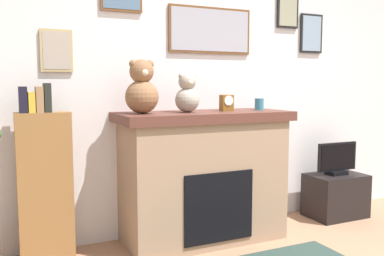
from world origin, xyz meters
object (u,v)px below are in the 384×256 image
(bookshelf, at_px, (45,182))
(teddy_bear_cream, at_px, (187,94))
(teddy_bear_grey, at_px, (142,89))
(television, at_px, (337,160))
(tv_stand, at_px, (336,195))
(mantel_clock, at_px, (227,103))
(fireplace, at_px, (203,176))
(candle_jar, at_px, (259,104))

(bookshelf, height_order, teddy_bear_cream, teddy_bear_cream)
(teddy_bear_grey, bearing_deg, television, 0.45)
(tv_stand, bearing_deg, mantel_clock, -179.18)
(fireplace, height_order, teddy_bear_cream, teddy_bear_cream)
(bookshelf, xyz_separation_m, candle_jar, (1.87, -0.12, 0.57))
(fireplace, distance_m, mantel_clock, 0.67)
(tv_stand, xyz_separation_m, television, (-0.00, -0.00, 0.38))
(candle_jar, relative_size, teddy_bear_grey, 0.25)
(teddy_bear_grey, bearing_deg, teddy_bear_cream, 0.02)
(teddy_bear_grey, height_order, teddy_bear_cream, teddy_bear_grey)
(fireplace, height_order, television, fireplace)
(tv_stand, xyz_separation_m, teddy_bear_cream, (-1.70, -0.02, 1.07))
(tv_stand, relative_size, teddy_bear_grey, 1.34)
(mantel_clock, bearing_deg, teddy_bear_cream, 179.84)
(teddy_bear_grey, bearing_deg, tv_stand, 0.49)
(tv_stand, bearing_deg, fireplace, 179.98)
(teddy_bear_grey, distance_m, teddy_bear_cream, 0.40)
(television, relative_size, teddy_bear_grey, 1.12)
(teddy_bear_cream, bearing_deg, television, 0.55)
(tv_stand, height_order, candle_jar, candle_jar)
(tv_stand, xyz_separation_m, mantel_clock, (-1.32, -0.02, 0.99))
(bookshelf, distance_m, tv_stand, 2.87)
(teddy_bear_grey, bearing_deg, fireplace, 1.88)
(fireplace, height_order, mantel_clock, mantel_clock)
(teddy_bear_cream, bearing_deg, tv_stand, 0.60)
(teddy_bear_cream, bearing_deg, fireplace, 6.45)
(candle_jar, bearing_deg, fireplace, 178.19)
(bookshelf, bearing_deg, teddy_bear_cream, -5.86)
(mantel_clock, bearing_deg, teddy_bear_grey, 179.93)
(fireplace, bearing_deg, bookshelf, 175.65)
(mantel_clock, bearing_deg, bookshelf, 175.55)
(teddy_bear_cream, bearing_deg, mantel_clock, -0.16)
(bookshelf, height_order, candle_jar, bookshelf)
(television, distance_m, teddy_bear_grey, 2.22)
(television, bearing_deg, teddy_bear_cream, -179.45)
(candle_jar, height_order, mantel_clock, mantel_clock)
(candle_jar, bearing_deg, bookshelf, 176.41)
(bookshelf, xyz_separation_m, television, (2.84, -0.10, -0.03))
(bookshelf, distance_m, mantel_clock, 1.64)
(bookshelf, relative_size, teddy_bear_cream, 4.15)
(mantel_clock, bearing_deg, fireplace, 174.97)
(candle_jar, height_order, teddy_bear_cream, teddy_bear_cream)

